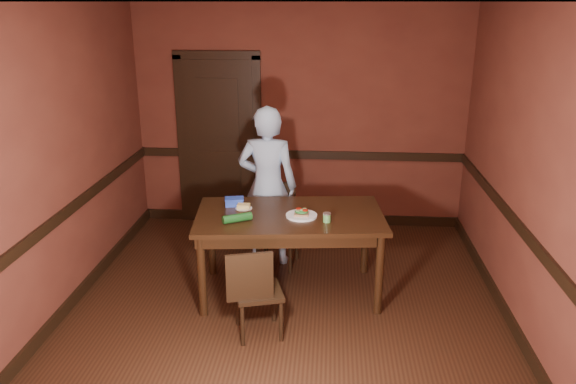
# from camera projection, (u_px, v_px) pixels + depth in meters

# --- Properties ---
(floor) EXTENTS (4.00, 4.50, 0.01)m
(floor) POSITION_uv_depth(u_px,v_px,m) (285.00, 313.00, 5.13)
(floor) COLOR black
(floor) RESTS_ON ground
(ceiling) EXTENTS (4.00, 4.50, 0.01)m
(ceiling) POSITION_uv_depth(u_px,v_px,m) (284.00, 2.00, 4.26)
(ceiling) COLOR silver
(ceiling) RESTS_ON ground
(wall_back) EXTENTS (4.00, 0.02, 2.70)m
(wall_back) POSITION_uv_depth(u_px,v_px,m) (300.00, 119.00, 6.82)
(wall_back) COLOR #5F281D
(wall_back) RESTS_ON ground
(wall_front) EXTENTS (4.00, 0.02, 2.70)m
(wall_front) POSITION_uv_depth(u_px,v_px,m) (244.00, 312.00, 2.58)
(wall_front) COLOR #5F281D
(wall_front) RESTS_ON ground
(wall_left) EXTENTS (0.02, 4.50, 2.70)m
(wall_left) POSITION_uv_depth(u_px,v_px,m) (54.00, 166.00, 4.85)
(wall_left) COLOR #5F281D
(wall_left) RESTS_ON ground
(wall_right) EXTENTS (0.02, 4.50, 2.70)m
(wall_right) POSITION_uv_depth(u_px,v_px,m) (530.00, 177.00, 4.55)
(wall_right) COLOR #5F281D
(wall_right) RESTS_ON ground
(dado_back) EXTENTS (4.00, 0.03, 0.10)m
(dado_back) POSITION_uv_depth(u_px,v_px,m) (300.00, 155.00, 6.95)
(dado_back) COLOR black
(dado_back) RESTS_ON ground
(dado_left) EXTENTS (0.03, 4.50, 0.10)m
(dado_left) POSITION_uv_depth(u_px,v_px,m) (63.00, 215.00, 4.99)
(dado_left) COLOR black
(dado_left) RESTS_ON ground
(dado_right) EXTENTS (0.03, 4.50, 0.10)m
(dado_right) POSITION_uv_depth(u_px,v_px,m) (521.00, 228.00, 4.70)
(dado_right) COLOR black
(dado_right) RESTS_ON ground
(baseboard_back) EXTENTS (4.00, 0.03, 0.12)m
(baseboard_back) POSITION_uv_depth(u_px,v_px,m) (299.00, 218.00, 7.22)
(baseboard_back) COLOR black
(baseboard_back) RESTS_ON ground
(baseboard_left) EXTENTS (0.03, 4.50, 0.12)m
(baseboard_left) POSITION_uv_depth(u_px,v_px,m) (74.00, 298.00, 5.26)
(baseboard_left) COLOR black
(baseboard_left) RESTS_ON ground
(baseboard_right) EXTENTS (0.03, 4.50, 0.12)m
(baseboard_right) POSITION_uv_depth(u_px,v_px,m) (508.00, 316.00, 4.97)
(baseboard_right) COLOR black
(baseboard_right) RESTS_ON ground
(door) EXTENTS (1.05, 0.07, 2.20)m
(door) POSITION_uv_depth(u_px,v_px,m) (219.00, 138.00, 6.95)
(door) COLOR black
(door) RESTS_ON ground
(dining_table) EXTENTS (1.84, 1.15, 0.82)m
(dining_table) POSITION_uv_depth(u_px,v_px,m) (290.00, 254.00, 5.38)
(dining_table) COLOR black
(dining_table) RESTS_ON floor
(chair_far) EXTENTS (0.46, 0.46, 0.88)m
(chair_far) POSITION_uv_depth(u_px,v_px,m) (278.00, 227.00, 5.94)
(chair_far) COLOR black
(chair_far) RESTS_ON floor
(chair_near) EXTENTS (0.47, 0.47, 0.82)m
(chair_near) POSITION_uv_depth(u_px,v_px,m) (259.00, 290.00, 4.70)
(chair_near) COLOR black
(chair_near) RESTS_ON floor
(person) EXTENTS (0.64, 0.44, 1.71)m
(person) POSITION_uv_depth(u_px,v_px,m) (268.00, 186.00, 5.91)
(person) COLOR #A2BEDC
(person) RESTS_ON floor
(sandwich_plate) EXTENTS (0.29, 0.29, 0.07)m
(sandwich_plate) POSITION_uv_depth(u_px,v_px,m) (302.00, 214.00, 5.17)
(sandwich_plate) COLOR white
(sandwich_plate) RESTS_ON dining_table
(sauce_jar) EXTENTS (0.07, 0.07, 0.09)m
(sauce_jar) POSITION_uv_depth(u_px,v_px,m) (327.00, 217.00, 5.04)
(sauce_jar) COLOR #579948
(sauce_jar) RESTS_ON dining_table
(cheese_saucer) EXTENTS (0.16, 0.16, 0.05)m
(cheese_saucer) POSITION_uv_depth(u_px,v_px,m) (244.00, 207.00, 5.36)
(cheese_saucer) COLOR white
(cheese_saucer) RESTS_ON dining_table
(food_tub) EXTENTS (0.20, 0.15, 0.08)m
(food_tub) POSITION_uv_depth(u_px,v_px,m) (234.00, 202.00, 5.45)
(food_tub) COLOR blue
(food_tub) RESTS_ON dining_table
(wrapped_veg) EXTENTS (0.27, 0.20, 0.08)m
(wrapped_veg) POSITION_uv_depth(u_px,v_px,m) (237.00, 218.00, 5.04)
(wrapped_veg) COLOR #184B19
(wrapped_veg) RESTS_ON dining_table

